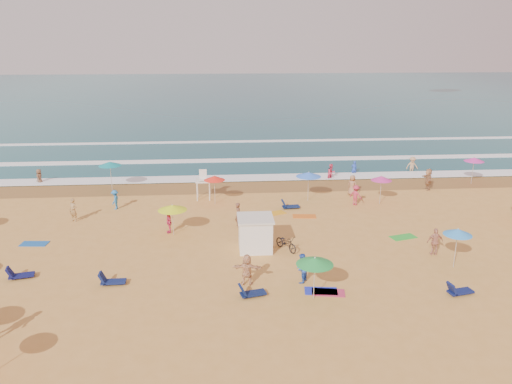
{
  "coord_description": "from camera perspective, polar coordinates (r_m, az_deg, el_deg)",
  "views": [
    {
      "loc": [
        -4.66,
        -29.81,
        12.69
      ],
      "look_at": [
        -2.02,
        6.0,
        1.5
      ],
      "focal_mm": 35.0,
      "sensor_mm": 36.0,
      "label": 1
    }
  ],
  "objects": [
    {
      "name": "ground",
      "position": [
        32.73,
        4.32,
        -5.55
      ],
      "size": [
        220.0,
        220.0,
        0.0
      ],
      "primitive_type": "plane",
      "color": "gold",
      "rests_on": "ground"
    },
    {
      "name": "ocean",
      "position": [
        114.61,
        -1.89,
        10.94
      ],
      "size": [
        220.0,
        140.0,
        0.18
      ],
      "primitive_type": "cube",
      "color": "#0C4756",
      "rests_on": "ground"
    },
    {
      "name": "wet_sand",
      "position": [
        44.42,
        1.98,
        0.7
      ],
      "size": [
        220.0,
        220.0,
        0.0
      ],
      "primitive_type": "plane",
      "color": "olive",
      "rests_on": "ground"
    },
    {
      "name": "surf_foam",
      "position": [
        52.86,
        0.96,
        3.53
      ],
      "size": [
        200.0,
        18.7,
        0.05
      ],
      "color": "white",
      "rests_on": "ground"
    },
    {
      "name": "cabana",
      "position": [
        31.01,
        -0.08,
        -4.84
      ],
      "size": [
        2.0,
        2.0,
        2.0
      ],
      "primitive_type": "cube",
      "color": "white",
      "rests_on": "ground"
    },
    {
      "name": "cabana_roof",
      "position": [
        30.62,
        -0.09,
        -3.0
      ],
      "size": [
        2.2,
        2.2,
        0.12
      ],
      "primitive_type": "cube",
      "color": "silver",
      "rests_on": "cabana"
    },
    {
      "name": "bicycle",
      "position": [
        31.11,
        3.47,
        -5.81
      ],
      "size": [
        1.56,
        1.94,
        0.99
      ],
      "primitive_type": "imported",
      "rotation": [
        0.0,
        0.0,
        0.56
      ],
      "color": "black",
      "rests_on": "ground"
    },
    {
      "name": "lifeguard_stand",
      "position": [
        40.77,
        -6.03,
        0.62
      ],
      "size": [
        1.2,
        1.2,
        2.1
      ],
      "primitive_type": null,
      "color": "white",
      "rests_on": "ground"
    },
    {
      "name": "beach_umbrellas",
      "position": [
        33.46,
        8.31,
        -1.15
      ],
      "size": [
        55.69,
        26.96,
        0.78
      ],
      "color": "#D7EC18",
      "rests_on": "ground"
    },
    {
      "name": "loungers",
      "position": [
        30.5,
        14.03,
        -7.48
      ],
      "size": [
        38.82,
        17.91,
        0.34
      ],
      "color": "#0F124C",
      "rests_on": "ground"
    },
    {
      "name": "towels",
      "position": [
        29.35,
        3.82,
        -8.32
      ],
      "size": [
        54.05,
        20.09,
        0.03
      ],
      "color": "red",
      "rests_on": "ground"
    },
    {
      "name": "beachgoers",
      "position": [
        37.24,
        3.74,
        -1.37
      ],
      "size": [
        38.53,
        27.11,
        2.13
      ],
      "color": "tan",
      "rests_on": "ground"
    }
  ]
}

